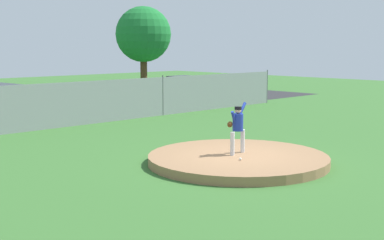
# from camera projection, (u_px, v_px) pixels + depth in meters

# --- Properties ---
(ground_plane) EXTENTS (80.00, 80.00, 0.00)m
(ground_plane) POSITION_uv_depth(u_px,v_px,m) (119.00, 139.00, 20.00)
(ground_plane) COLOR #386B2D
(asphalt_strip) EXTENTS (44.00, 7.00, 0.01)m
(asphalt_strip) POSITION_uv_depth(u_px,v_px,m) (16.00, 117.00, 26.02)
(asphalt_strip) COLOR #2B2B2D
(asphalt_strip) RESTS_ON ground_plane
(pitchers_mound) EXTENTS (5.42, 5.42, 0.27)m
(pitchers_mound) POSITION_uv_depth(u_px,v_px,m) (238.00, 159.00, 15.73)
(pitchers_mound) COLOR #99704C
(pitchers_mound) RESTS_ON ground_plane
(pitcher_youth) EXTENTS (0.79, 0.32, 1.55)m
(pitcher_youth) POSITION_uv_depth(u_px,v_px,m) (238.00, 125.00, 15.75)
(pitcher_youth) COLOR silver
(pitcher_youth) RESTS_ON pitchers_mound
(baseball) EXTENTS (0.07, 0.07, 0.07)m
(baseball) POSITION_uv_depth(u_px,v_px,m) (240.00, 159.00, 14.96)
(baseball) COLOR white
(baseball) RESTS_ON pitchers_mound
(chainlink_fence) EXTENTS (28.87, 0.07, 2.06)m
(chainlink_fence) POSITION_uv_depth(u_px,v_px,m) (63.00, 105.00, 22.69)
(chainlink_fence) COLOR gray
(chainlink_fence) RESTS_ON ground_plane
(parked_car_slate) EXTENTS (2.00, 4.11, 1.58)m
(parked_car_slate) POSITION_uv_depth(u_px,v_px,m) (187.00, 89.00, 34.21)
(parked_car_slate) COLOR slate
(parked_car_slate) RESTS_ON ground_plane
(tree_broad_left) EXTENTS (4.45, 4.45, 6.69)m
(tree_broad_left) POSITION_uv_depth(u_px,v_px,m) (143.00, 35.00, 41.81)
(tree_broad_left) COLOR #4C331E
(tree_broad_left) RESTS_ON ground_plane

